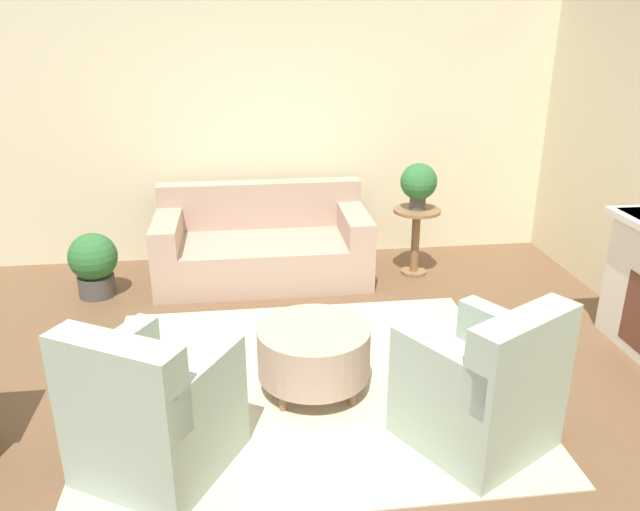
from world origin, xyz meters
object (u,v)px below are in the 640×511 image
couch (263,246)px  ottoman_table (314,351)px  potted_plant_on_side_table (419,183)px  armchair_right (483,389)px  side_table (416,231)px  potted_plant_floor (94,263)px  armchair_left (152,414)px

couch → ottoman_table: couch is taller
ottoman_table → potted_plant_on_side_table: (1.23, 1.93, 0.63)m
armchair_right → side_table: size_ratio=1.51×
side_table → armchair_right: bearing=-96.8°
side_table → potted_plant_floor: size_ratio=1.12×
couch → armchair_right: bearing=-66.8°
potted_plant_floor → side_table: bearing=2.7°
side_table → potted_plant_on_side_table: size_ratio=1.49×
armchair_left → armchair_right: bearing=0.0°
ottoman_table → potted_plant_floor: 2.53m
couch → potted_plant_floor: (-1.54, -0.26, 0.01)m
armchair_left → potted_plant_floor: 2.61m
couch → potted_plant_floor: couch is taller
potted_plant_on_side_table → potted_plant_floor: 3.09m
armchair_left → ottoman_table: 1.20m
couch → potted_plant_floor: size_ratio=3.37×
armchair_right → couch: bearing=113.2°
couch → armchair_right: size_ratio=1.99×
armchair_right → side_table: bearing=83.2°
armchair_right → potted_plant_floor: size_ratio=1.70×
armchair_left → potted_plant_on_side_table: (2.21, 2.62, 0.55)m
armchair_left → ottoman_table: size_ratio=1.33×
side_table → potted_plant_floor: bearing=-177.3°
potted_plant_floor → armchair_left: bearing=-71.7°
armchair_left → potted_plant_on_side_table: potted_plant_on_side_table is taller
couch → potted_plant_floor: bearing=-170.3°
couch → side_table: size_ratio=3.01×
potted_plant_on_side_table → potted_plant_floor: size_ratio=0.75×
armchair_right → potted_plant_on_side_table: (0.31, 2.62, 0.55)m
potted_plant_floor → ottoman_table: bearing=-44.8°
armchair_left → potted_plant_floor: armchair_left is taller
couch → side_table: (1.49, -0.12, 0.13)m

